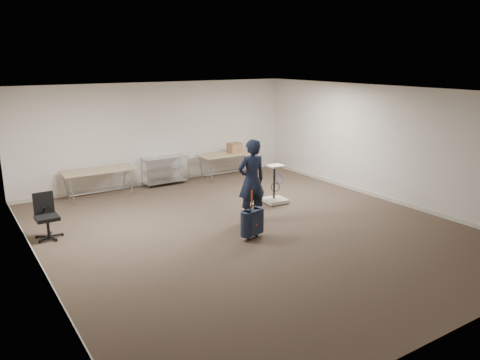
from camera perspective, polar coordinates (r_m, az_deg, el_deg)
ground at (r=9.69m, az=1.19°, el=-6.04°), size 9.00×9.00×0.00m
room_shell at (r=10.78m, az=-2.92°, el=-3.61°), size 8.00×9.00×9.00m
folding_table_left at (r=12.20m, az=-16.86°, el=1.00°), size 1.80×0.75×0.73m
folding_table_right at (r=13.70m, az=-1.45°, el=3.08°), size 1.80×0.75×0.73m
wire_shelf at (r=13.11m, az=-9.12°, el=1.30°), size 1.22×0.47×0.80m
person at (r=9.96m, az=1.42°, el=-0.06°), size 0.68×0.47×1.79m
suitcase at (r=9.11m, az=1.50°, el=-5.18°), size 0.39×0.28×0.98m
office_chair at (r=9.90m, az=-22.42°, el=-5.07°), size 0.54×0.54×0.90m
equipment_cart at (r=11.39m, az=4.31°, el=-1.59°), size 0.55×0.55×0.94m
cardboard_box at (r=13.76m, az=-0.68°, el=3.97°), size 0.41×0.33×0.29m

